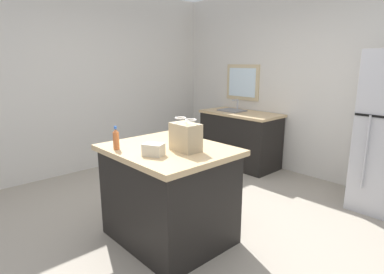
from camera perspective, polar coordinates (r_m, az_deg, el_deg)
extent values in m
plane|color=#9E9384|center=(3.39, -0.30, -16.40)|extent=(6.18, 6.18, 0.00)
cube|color=silver|center=(4.95, 21.37, 9.09)|extent=(5.15, 0.10, 2.79)
cube|color=#CCB78C|center=(5.58, 9.14, 9.71)|extent=(0.68, 0.04, 0.60)
cube|color=white|center=(5.57, 9.01, 9.70)|extent=(0.56, 0.02, 0.48)
cube|color=silver|center=(5.16, -20.29, 9.32)|extent=(0.10, 4.89, 2.79)
cube|color=black|center=(3.09, -4.17, -10.58)|extent=(1.07, 0.87, 0.87)
cube|color=tan|center=(2.93, -4.32, -2.35)|extent=(1.15, 0.95, 0.05)
cylinder|color=#B7B7BC|center=(3.92, 28.80, -2.46)|extent=(0.02, 0.02, 0.82)
cube|color=black|center=(5.31, 8.62, -0.52)|extent=(1.26, 0.62, 0.85)
cube|color=tan|center=(5.22, 8.79, 4.21)|extent=(1.30, 0.66, 0.04)
cube|color=slate|center=(5.35, 7.20, 4.15)|extent=(0.40, 0.32, 0.14)
cylinder|color=#B7B7BC|center=(5.43, 8.20, 5.75)|extent=(0.03, 0.03, 0.18)
cylinder|color=#B7B7BC|center=(5.37, 7.75, 6.59)|extent=(0.02, 0.14, 0.02)
cube|color=tan|center=(2.78, -1.16, -0.03)|extent=(0.27, 0.18, 0.25)
torus|color=white|center=(2.79, -2.09, 3.46)|extent=(0.10, 0.10, 0.01)
torus|color=white|center=(2.70, -0.24, 3.10)|extent=(0.10, 0.10, 0.01)
cube|color=beige|center=(2.67, -6.96, -2.28)|extent=(0.20, 0.18, 0.10)
cylinder|color=#C66633|center=(2.91, -13.51, -0.67)|extent=(0.06, 0.06, 0.16)
cone|color=#C66633|center=(2.89, -13.61, 1.14)|extent=(0.05, 0.05, 0.03)
cylinder|color=blue|center=(2.88, -13.64, 1.67)|extent=(0.03, 0.03, 0.02)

